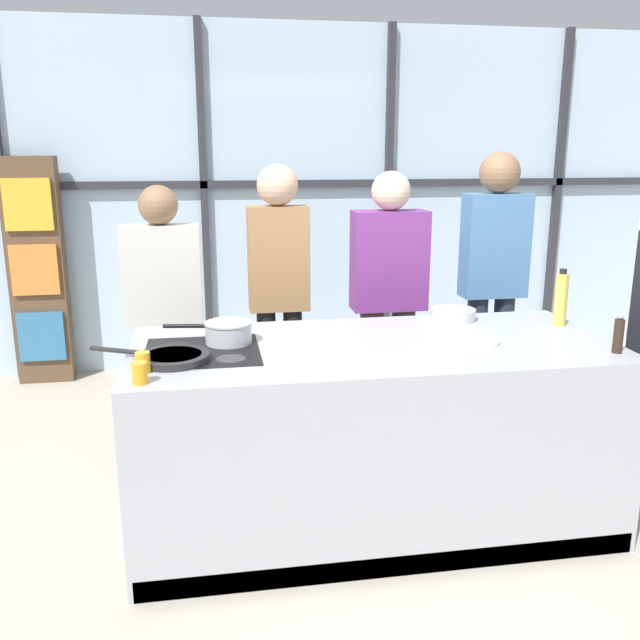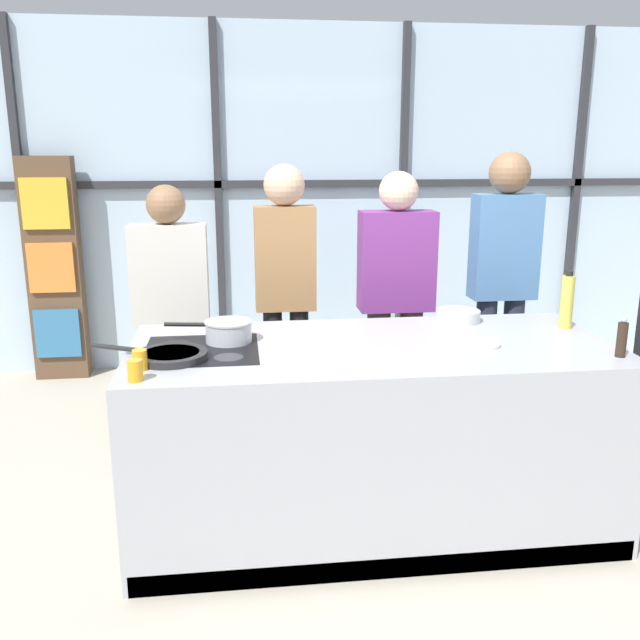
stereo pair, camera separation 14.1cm
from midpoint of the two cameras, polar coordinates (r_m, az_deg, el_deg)
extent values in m
plane|color=#BCB29E|center=(3.59, 5.36, -16.31)|extent=(18.00, 18.00, 0.00)
cube|color=silver|center=(5.75, -0.02, 10.04)|extent=(6.40, 0.04, 2.80)
cube|color=#2D2D33|center=(5.69, 0.04, 11.41)|extent=(6.40, 0.06, 0.06)
cube|color=#2D2D33|center=(5.88, -23.15, 9.01)|extent=(0.06, 0.06, 2.80)
cube|color=#2D2D33|center=(5.66, -7.82, 9.84)|extent=(0.06, 0.06, 2.80)
cube|color=#2D2D33|center=(5.84, 7.65, 9.98)|extent=(0.06, 0.06, 2.80)
cube|color=#2D2D33|center=(6.40, 21.28, 9.52)|extent=(0.06, 0.06, 2.80)
cube|color=brown|center=(5.76, -20.79, 3.94)|extent=(0.41, 0.16, 1.77)
cube|color=teal|center=(5.77, -20.57, -1.06)|extent=(0.35, 0.03, 0.39)
cube|color=orange|center=(5.66, -21.04, 4.12)|extent=(0.35, 0.03, 0.39)
cube|color=gold|center=(5.60, -21.49, 9.11)|extent=(0.35, 0.03, 0.39)
cube|color=#A8AAB2|center=(3.38, 5.54, -9.56)|extent=(2.29, 1.00, 0.92)
cube|color=black|center=(3.15, -8.69, -2.63)|extent=(0.52, 0.52, 0.01)
cube|color=black|center=(3.17, 7.35, -19.91)|extent=(2.24, 0.03, 0.10)
cylinder|color=#38383D|center=(3.04, -11.10, -3.33)|extent=(0.13, 0.13, 0.01)
cylinder|color=#38383D|center=(3.03, -6.38, -3.20)|extent=(0.13, 0.13, 0.01)
cylinder|color=#38383D|center=(3.28, -10.81, -2.02)|extent=(0.13, 0.13, 0.01)
cylinder|color=#38383D|center=(3.27, -6.44, -1.90)|extent=(0.13, 0.13, 0.01)
cylinder|color=#232838|center=(4.26, -9.77, -5.38)|extent=(0.14, 0.14, 0.81)
cylinder|color=#232838|center=(4.28, -12.48, -5.44)|extent=(0.14, 0.14, 0.81)
cube|color=beige|center=(4.09, -11.59, 3.84)|extent=(0.45, 0.20, 0.58)
sphere|color=#8C6647|center=(4.04, -11.88, 9.50)|extent=(0.23, 0.23, 0.23)
cylinder|color=black|center=(4.27, -0.79, -4.73)|extent=(0.12, 0.12, 0.87)
cylinder|color=black|center=(4.25, -2.98, -4.81)|extent=(0.12, 0.12, 0.87)
cube|color=#A37547|center=(4.08, -1.97, 5.20)|extent=(0.36, 0.16, 0.62)
sphere|color=#D8AD8C|center=(4.03, -2.02, 11.30)|extent=(0.24, 0.24, 0.24)
cylinder|color=#47382D|center=(4.40, 8.44, -4.45)|extent=(0.15, 0.15, 0.85)
cylinder|color=#47382D|center=(4.35, 5.81, -4.58)|extent=(0.15, 0.15, 0.85)
cube|color=#7A3384|center=(4.20, 7.44, 4.94)|extent=(0.46, 0.21, 0.61)
sphere|color=beige|center=(4.15, 7.63, 10.71)|extent=(0.24, 0.24, 0.24)
cylinder|color=#232838|center=(4.61, 16.57, -3.66)|extent=(0.13, 0.13, 0.90)
cylinder|color=#232838|center=(4.54, 14.46, -3.78)|extent=(0.13, 0.13, 0.90)
cube|color=#4C7AAD|center=(4.41, 16.19, 5.93)|extent=(0.41, 0.18, 0.65)
sphere|color=#8C6647|center=(4.37, 16.60, 11.79)|extent=(0.25, 0.25, 0.25)
cylinder|color=#232326|center=(3.03, -11.12, -2.97)|extent=(0.32, 0.32, 0.03)
cylinder|color=#B26B2D|center=(3.03, -11.13, -2.75)|extent=(0.25, 0.25, 0.01)
cylinder|color=#232326|center=(3.18, -15.60, -2.26)|extent=(0.24, 0.13, 0.02)
cylinder|color=silver|center=(3.25, -6.47, -0.97)|extent=(0.22, 0.22, 0.10)
cylinder|color=silver|center=(3.24, -6.49, -0.17)|extent=(0.23, 0.23, 0.01)
cylinder|color=black|center=(3.28, -10.10, -0.38)|extent=(0.20, 0.05, 0.02)
cylinder|color=white|center=(3.29, 14.04, -1.91)|extent=(0.24, 0.24, 0.01)
cylinder|color=silver|center=(3.71, 12.60, 0.34)|extent=(0.24, 0.24, 0.06)
cylinder|color=#4C4C51|center=(3.70, 12.62, 0.71)|extent=(0.19, 0.19, 0.01)
cylinder|color=#E0CC4C|center=(3.71, 21.10, 1.42)|extent=(0.07, 0.07, 0.27)
cylinder|color=black|center=(3.68, 21.30, 3.68)|extent=(0.04, 0.04, 0.02)
cylinder|color=#332319|center=(3.31, 25.19, -1.53)|extent=(0.04, 0.04, 0.16)
sphere|color=#B2B2B7|center=(3.28, 25.36, 0.01)|extent=(0.03, 0.03, 0.03)
cylinder|color=orange|center=(2.77, -13.91, -4.16)|extent=(0.06, 0.06, 0.09)
cylinder|color=orange|center=(2.91, -13.59, -3.29)|extent=(0.06, 0.06, 0.09)
camera|label=1|loc=(0.07, -88.76, 0.32)|focal=38.00mm
camera|label=2|loc=(0.07, 91.24, -0.32)|focal=38.00mm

